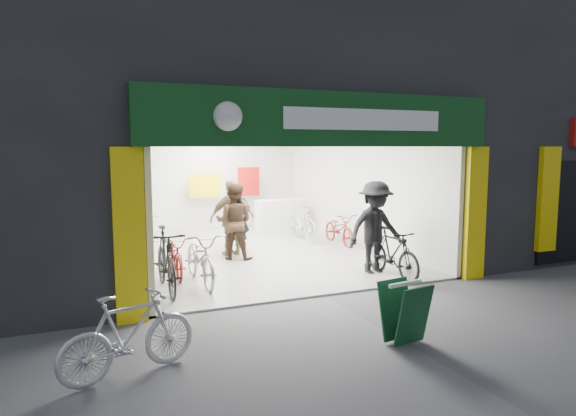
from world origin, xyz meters
TOP-DOWN VIEW (x-y plane):
  - ground at (0.00, 0.00)m, footprint 60.00×60.00m
  - building at (0.91, 4.99)m, footprint 17.00×10.27m
  - bike_left_front at (-1.80, 1.65)m, footprint 0.69×1.95m
  - bike_left_midfront at (-2.50, 1.34)m, footprint 0.60×1.97m
  - bike_left_midback at (-2.13, 2.42)m, footprint 0.62×1.65m
  - bike_left_back at (-2.24, 5.31)m, footprint 0.50×1.64m
  - bike_right_front at (1.80, 0.60)m, footprint 0.53×1.69m
  - bike_right_mid at (2.50, 4.03)m, footprint 0.65×1.65m
  - bike_right_back at (1.83, 4.96)m, footprint 0.51×1.78m
  - parked_bike at (-3.48, -1.89)m, footprint 1.69×0.92m
  - customer_a at (-0.26, 4.16)m, footprint 0.64×0.44m
  - customer_b at (-0.60, 3.37)m, footprint 1.08×1.01m
  - customer_c at (1.65, 1.00)m, footprint 1.27×0.76m
  - customer_d at (-0.53, 3.76)m, footprint 1.08×0.46m
  - sandwich_board at (-0.02, -2.31)m, footprint 0.59×0.61m

SIDE VIEW (x-z plane):
  - ground at x=0.00m, z-range 0.00..0.00m
  - bike_right_mid at x=2.50m, z-range 0.00..0.85m
  - bike_left_midback at x=-2.13m, z-range 0.00..0.86m
  - sandwich_board at x=-0.02m, z-range 0.04..0.85m
  - parked_bike at x=-3.48m, z-range 0.00..0.98m
  - bike_left_back at x=-2.24m, z-range 0.00..0.98m
  - bike_right_front at x=1.80m, z-range 0.00..1.00m
  - bike_left_front at x=-1.80m, z-range 0.00..1.02m
  - bike_right_back at x=1.83m, z-range 0.00..1.07m
  - bike_left_midfront at x=-2.50m, z-range 0.00..1.17m
  - customer_a at x=-0.26m, z-range 0.00..1.69m
  - customer_b at x=-0.60m, z-range 0.00..1.78m
  - customer_d at x=-0.53m, z-range 0.00..1.83m
  - customer_c at x=1.65m, z-range 0.00..1.91m
  - building at x=0.91m, z-range 0.31..8.31m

